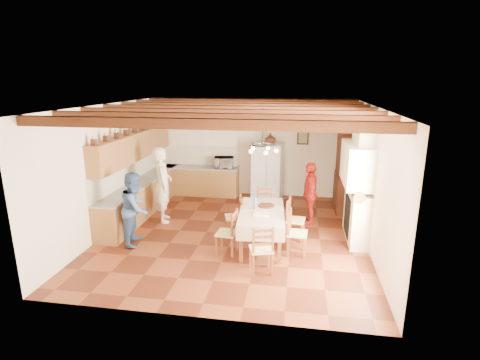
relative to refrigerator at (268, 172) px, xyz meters
name	(u,v)px	position (x,y,z in m)	size (l,w,h in m)	color
floor	(234,234)	(-0.55, -2.73, -0.87)	(6.00, 6.50, 0.02)	#491D0F
ceiling	(233,105)	(-0.55, -2.73, 2.15)	(6.00, 6.50, 0.02)	white
wall_back	(252,147)	(-0.55, 0.53, 0.64)	(6.00, 0.02, 3.00)	white
wall_front	(194,227)	(-0.55, -5.99, 0.64)	(6.00, 0.02, 3.00)	white
wall_left	(110,168)	(-3.56, -2.73, 0.64)	(0.02, 6.50, 3.00)	white
wall_right	(372,178)	(2.46, -2.73, 0.64)	(0.02, 6.50, 3.00)	white
ceiling_beams	(233,110)	(-0.55, -2.73, 2.05)	(6.00, 6.30, 0.16)	#39170B
lower_cabinets_left	(143,198)	(-3.25, -1.68, -0.43)	(0.60, 4.30, 0.86)	brown
lower_cabinets_back	(202,181)	(-2.10, 0.22, -0.43)	(2.30, 0.60, 0.86)	brown
countertop_left	(142,182)	(-3.25, -1.68, 0.02)	(0.62, 4.30, 0.04)	slate
countertop_back	(201,167)	(-2.10, 0.22, 0.02)	(2.34, 0.62, 0.04)	slate
backsplash_left	(131,170)	(-3.54, -1.68, 0.34)	(0.03, 4.30, 0.60)	beige
backsplash_back	(203,156)	(-2.10, 0.50, 0.34)	(2.30, 0.03, 0.60)	beige
upper_cabinets	(135,146)	(-3.38, -1.68, 0.99)	(0.35, 4.20, 0.70)	brown
fireplace	(356,180)	(2.17, -2.53, 0.54)	(0.56, 1.60, 2.80)	beige
wall_picture	(303,138)	(1.00, 0.50, 0.99)	(0.34, 0.03, 0.42)	black
refrigerator	(268,172)	(0.00, 0.00, 0.00)	(0.86, 0.71, 1.72)	silver
hutch	(346,170)	(2.20, -0.50, 0.26)	(0.52, 1.24, 2.25)	#34170C
dining_table	(262,214)	(0.15, -3.24, -0.14)	(1.07, 1.90, 0.81)	beige
chandelier	(263,145)	(0.15, -3.24, 1.39)	(0.47, 0.47, 0.03)	black
chair_left_near	(227,232)	(-0.52, -3.76, -0.38)	(0.42, 0.40, 0.96)	brown
chair_left_far	(234,216)	(-0.53, -2.82, -0.38)	(0.42, 0.40, 0.96)	brown
chair_right_near	(297,232)	(0.93, -3.55, -0.38)	(0.42, 0.40, 0.96)	brown
chair_right_far	(296,219)	(0.89, -2.79, -0.38)	(0.42, 0.40, 0.96)	brown
chair_end_near	(261,248)	(0.27, -4.41, -0.38)	(0.42, 0.40, 0.96)	brown
chair_end_far	(265,208)	(0.13, -2.11, -0.38)	(0.42, 0.40, 0.96)	brown
person_man	(163,185)	(-2.48, -2.16, 0.10)	(0.70, 0.46, 1.93)	silver
person_woman_blue	(136,208)	(-2.59, -3.55, -0.05)	(0.79, 0.62, 1.63)	#3A598E
person_woman_red	(310,193)	(1.21, -1.76, -0.07)	(0.93, 0.39, 1.59)	#AA1E15
microwave	(224,162)	(-1.37, 0.22, 0.20)	(0.59, 0.40, 0.33)	silver
fridge_vase	(270,138)	(0.06, 0.00, 1.02)	(0.31, 0.31, 0.32)	#34170C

